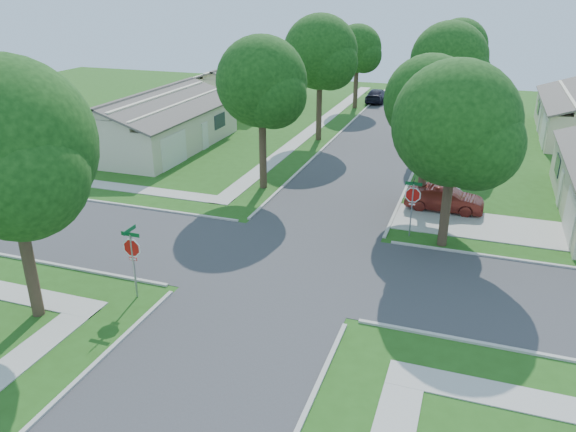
# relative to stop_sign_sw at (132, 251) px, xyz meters

# --- Properties ---
(ground) EXTENTS (100.00, 100.00, 0.00)m
(ground) POSITION_rel_stop_sign_sw_xyz_m (4.70, 4.70, -2.03)
(ground) COLOR #235015
(ground) RESTS_ON ground
(road_ns) EXTENTS (7.00, 100.00, 0.02)m
(road_ns) POSITION_rel_stop_sign_sw_xyz_m (4.70, 4.70, -2.03)
(road_ns) COLOR #333335
(road_ns) RESTS_ON ground
(sidewalk_ne) EXTENTS (1.20, 40.00, 0.04)m
(sidewalk_ne) POSITION_rel_stop_sign_sw_xyz_m (10.80, 30.70, -2.01)
(sidewalk_ne) COLOR #9E9B91
(sidewalk_ne) RESTS_ON ground
(sidewalk_nw) EXTENTS (1.20, 40.00, 0.04)m
(sidewalk_nw) POSITION_rel_stop_sign_sw_xyz_m (-1.40, 30.70, -2.01)
(sidewalk_nw) COLOR #9E9B91
(sidewalk_nw) RESTS_ON ground
(driveway) EXTENTS (8.80, 3.60, 0.05)m
(driveway) POSITION_rel_stop_sign_sw_xyz_m (12.60, 11.80, -2.01)
(driveway) COLOR #9E9B91
(driveway) RESTS_ON ground
(stop_sign_sw) EXTENTS (1.05, 0.80, 2.98)m
(stop_sign_sw) POSITION_rel_stop_sign_sw_xyz_m (0.00, 0.00, 0.00)
(stop_sign_sw) COLOR gray
(stop_sign_sw) RESTS_ON ground
(stop_sign_ne) EXTENTS (1.05, 0.80, 2.98)m
(stop_sign_ne) POSITION_rel_stop_sign_sw_xyz_m (9.40, 9.40, 0.00)
(stop_sign_ne) COLOR gray
(stop_sign_ne) RESTS_ON ground
(tree_e_near) EXTENTS (4.97, 4.80, 8.28)m
(tree_e_near) POSITION_rel_stop_sign_sw_xyz_m (9.45, 13.71, 3.61)
(tree_e_near) COLOR #38281C
(tree_e_near) RESTS_ON ground
(tree_e_mid) EXTENTS (5.59, 5.40, 9.21)m
(tree_e_mid) POSITION_rel_stop_sign_sw_xyz_m (9.46, 25.71, 4.22)
(tree_e_mid) COLOR #38281C
(tree_e_mid) RESTS_ON ground
(tree_e_far) EXTENTS (5.17, 5.00, 8.72)m
(tree_e_far) POSITION_rel_stop_sign_sw_xyz_m (9.45, 38.71, 3.95)
(tree_e_far) COLOR #38281C
(tree_e_far) RESTS_ON ground
(tree_w_near) EXTENTS (5.38, 5.20, 8.97)m
(tree_w_near) POSITION_rel_stop_sign_sw_xyz_m (0.06, 13.71, 4.08)
(tree_w_near) COLOR #38281C
(tree_w_near) RESTS_ON ground
(tree_w_mid) EXTENTS (5.80, 5.60, 9.56)m
(tree_w_mid) POSITION_rel_stop_sign_sw_xyz_m (0.06, 25.71, 4.46)
(tree_w_mid) COLOR #38281C
(tree_w_mid) RESTS_ON ground
(tree_w_far) EXTENTS (4.76, 4.60, 8.04)m
(tree_w_far) POSITION_rel_stop_sign_sw_xyz_m (0.05, 38.71, 3.48)
(tree_w_far) COLOR #38281C
(tree_w_far) RESTS_ON ground
(tree_sw_corner) EXTENTS (6.21, 6.00, 9.55)m
(tree_sw_corner) POSITION_rel_stop_sign_sw_xyz_m (-2.74, -2.29, 4.23)
(tree_sw_corner) COLOR #38281C
(tree_sw_corner) RESTS_ON ground
(tree_ne_corner) EXTENTS (5.80, 5.60, 8.66)m
(tree_ne_corner) POSITION_rel_stop_sign_sw_xyz_m (11.06, 8.91, 3.56)
(tree_ne_corner) COLOR #38281C
(tree_ne_corner) RESTS_ON ground
(house_nw_near) EXTENTS (8.42, 13.60, 4.23)m
(house_nw_near) POSITION_rel_stop_sign_sw_xyz_m (-11.29, 19.70, -0.51)
(house_nw_near) COLOR beige
(house_nw_near) RESTS_ON ground
(house_nw_far) EXTENTS (8.42, 13.60, 4.23)m
(house_nw_far) POSITION_rel_stop_sign_sw_xyz_m (-11.29, 36.70, -0.51)
(house_nw_far) COLOR beige
(house_nw_far) RESTS_ON ground
(car_driveway) EXTENTS (4.15, 1.50, 1.36)m
(car_driveway) POSITION_rel_stop_sign_sw_xyz_m (10.70, 13.40, -1.35)
(car_driveway) COLOR #4C140F
(car_driveway) RESTS_ON ground
(car_curb_east) EXTENTS (1.94, 4.60, 1.55)m
(car_curb_east) POSITION_rel_stop_sign_sw_xyz_m (7.34, 36.44, -1.25)
(car_curb_east) COLOR black
(car_curb_east) RESTS_ON ground
(car_curb_west) EXTENTS (1.95, 4.68, 1.35)m
(car_curb_west) POSITION_rel_stop_sign_sw_xyz_m (1.50, 42.44, -1.35)
(car_curb_west) COLOR black
(car_curb_west) RESTS_ON ground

